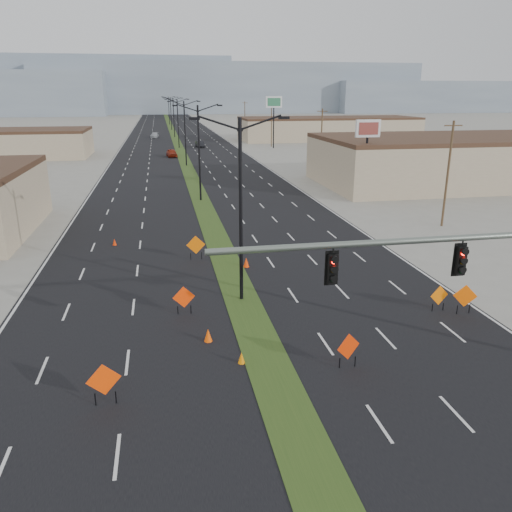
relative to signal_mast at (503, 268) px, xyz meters
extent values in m
plane|color=gray|center=(-8.56, -2.00, -4.79)|extent=(600.00, 600.00, 0.00)
cube|color=black|center=(-8.56, 98.00, -4.79)|extent=(25.00, 400.00, 0.02)
cube|color=#2B4719|center=(-8.56, 98.00, -4.79)|extent=(2.00, 400.00, 0.04)
cube|color=tan|center=(-40.56, 83.00, -2.54)|extent=(30.00, 14.00, 4.50)
cube|color=tan|center=(25.44, 43.00, -2.04)|extent=(36.00, 18.00, 5.50)
cube|color=tan|center=(29.44, 108.00, -2.29)|extent=(44.00, 16.00, 5.00)
cube|color=gray|center=(31.44, 298.00, 9.21)|extent=(220.00, 50.00, 28.00)
cube|color=gray|center=(171.44, 288.00, 4.21)|extent=(160.00, 50.00, 18.00)
cube|color=gray|center=(-38.56, 318.00, 11.21)|extent=(140.00, 50.00, 32.00)
cylinder|color=slate|center=(-3.36, 0.00, 1.31)|extent=(16.00, 0.24, 0.24)
cube|color=black|center=(-6.86, 0.00, 0.43)|extent=(0.50, 0.28, 1.30)
sphere|color=#FF0C05|center=(-6.86, -0.16, 0.78)|extent=(0.22, 0.22, 0.22)
cube|color=black|center=(-1.86, 0.00, 0.43)|extent=(0.50, 0.28, 1.30)
sphere|color=#FF0C05|center=(-1.86, -0.16, 0.78)|extent=(0.22, 0.22, 0.22)
cylinder|color=black|center=(-8.56, 10.00, 0.21)|extent=(0.20, 0.20, 10.00)
cube|color=black|center=(-10.86, 10.00, 5.16)|extent=(0.55, 0.24, 0.14)
cube|color=black|center=(-6.26, 10.00, 5.16)|extent=(0.55, 0.24, 0.14)
cylinder|color=black|center=(-8.56, 38.00, 0.21)|extent=(0.20, 0.20, 10.00)
cube|color=black|center=(-10.86, 38.00, 5.16)|extent=(0.55, 0.24, 0.14)
cube|color=black|center=(-6.26, 38.00, 5.16)|extent=(0.55, 0.24, 0.14)
cylinder|color=black|center=(-8.56, 66.00, 0.21)|extent=(0.20, 0.20, 10.00)
cube|color=black|center=(-10.86, 66.00, 5.16)|extent=(0.55, 0.24, 0.14)
cube|color=black|center=(-6.26, 66.00, 5.16)|extent=(0.55, 0.24, 0.14)
cylinder|color=black|center=(-8.56, 94.00, 0.21)|extent=(0.20, 0.20, 10.00)
cube|color=black|center=(-10.86, 94.00, 5.16)|extent=(0.55, 0.24, 0.14)
cube|color=black|center=(-6.26, 94.00, 5.16)|extent=(0.55, 0.24, 0.14)
cylinder|color=black|center=(-8.56, 122.00, 0.21)|extent=(0.20, 0.20, 10.00)
cube|color=black|center=(-10.86, 122.00, 5.16)|extent=(0.55, 0.24, 0.14)
cube|color=black|center=(-6.26, 122.00, 5.16)|extent=(0.55, 0.24, 0.14)
cylinder|color=black|center=(-8.56, 150.00, 0.21)|extent=(0.20, 0.20, 10.00)
cube|color=black|center=(-10.86, 150.00, 5.16)|extent=(0.55, 0.24, 0.14)
cube|color=black|center=(-6.26, 150.00, 5.16)|extent=(0.55, 0.24, 0.14)
cylinder|color=black|center=(-8.56, 178.00, 0.21)|extent=(0.20, 0.20, 10.00)
cube|color=black|center=(-10.86, 178.00, 5.16)|extent=(0.55, 0.24, 0.14)
cube|color=black|center=(-6.26, 178.00, 5.16)|extent=(0.55, 0.24, 0.14)
cylinder|color=#4C3823|center=(11.44, 23.00, -0.29)|extent=(0.20, 0.20, 9.00)
cube|color=#4C3823|center=(11.44, 23.00, 3.81)|extent=(1.60, 0.10, 0.10)
cylinder|color=#4C3823|center=(11.44, 58.00, -0.29)|extent=(0.20, 0.20, 9.00)
cube|color=#4C3823|center=(11.44, 58.00, 3.81)|extent=(1.60, 0.10, 0.10)
cylinder|color=#4C3823|center=(11.44, 93.00, -0.29)|extent=(0.20, 0.20, 9.00)
cube|color=#4C3823|center=(11.44, 93.00, 3.81)|extent=(1.60, 0.10, 0.10)
cylinder|color=#4C3823|center=(11.44, 128.00, -0.29)|extent=(0.20, 0.20, 9.00)
cube|color=#4C3823|center=(11.44, 128.00, 3.81)|extent=(1.60, 0.10, 0.10)
imported|color=maroon|center=(-10.56, 78.17, -4.08)|extent=(2.11, 4.33, 1.42)
imported|color=black|center=(-4.08, 94.36, -4.12)|extent=(1.86, 4.23, 1.35)
imported|color=#ACAFB6|center=(-13.83, 120.94, -4.15)|extent=(2.36, 4.65, 1.29)
cube|color=#F63C05|center=(-15.17, 1.00, -3.73)|extent=(1.26, 0.32, 1.28)
cylinder|color=black|center=(-15.54, 1.00, -4.53)|extent=(0.05, 0.05, 0.53)
cylinder|color=black|center=(-14.79, 1.00, -4.53)|extent=(0.05, 0.05, 0.53)
cube|color=#FF3805|center=(-11.85, 8.59, -3.82)|extent=(1.17, 0.15, 1.17)
cylinder|color=black|center=(-12.19, 8.59, -4.55)|extent=(0.05, 0.05, 0.49)
cylinder|color=black|center=(-11.50, 8.59, -4.55)|extent=(0.05, 0.05, 0.49)
cube|color=#DA5A04|center=(-10.56, 17.60, -3.70)|extent=(1.31, 0.05, 1.31)
cylinder|color=black|center=(-10.94, 17.60, -4.52)|extent=(0.05, 0.05, 0.55)
cylinder|color=black|center=(-10.17, 17.60, -4.52)|extent=(0.05, 0.05, 0.55)
cube|color=red|center=(-5.30, 1.85, -3.80)|extent=(1.13, 0.45, 1.19)
cylinder|color=black|center=(-5.65, 1.85, -4.54)|extent=(0.05, 0.05, 0.50)
cylinder|color=black|center=(-4.95, 1.85, -4.54)|extent=(0.05, 0.05, 0.50)
cube|color=#E76404|center=(1.55, 6.46, -3.89)|extent=(1.08, 0.20, 1.09)
cylinder|color=black|center=(1.24, 6.46, -4.57)|extent=(0.05, 0.05, 0.45)
cylinder|color=black|center=(1.87, 6.46, -4.57)|extent=(0.05, 0.05, 0.45)
cube|color=#EC5504|center=(2.69, 5.89, -3.77)|extent=(1.17, 0.44, 1.23)
cylinder|color=black|center=(2.34, 5.89, -4.54)|extent=(0.05, 0.05, 0.51)
cylinder|color=black|center=(3.05, 5.89, -4.54)|extent=(0.05, 0.05, 0.51)
cone|color=orange|center=(-9.68, 3.01, -4.53)|extent=(0.34, 0.34, 0.53)
cone|color=#FF5005|center=(-10.91, 5.29, -4.46)|extent=(0.46, 0.46, 0.66)
cone|color=#F13705|center=(-7.37, 15.38, -4.46)|extent=(0.52, 0.52, 0.67)
cone|color=red|center=(-16.48, 22.26, -4.52)|extent=(0.40, 0.40, 0.54)
cylinder|color=black|center=(9.46, 36.02, -1.29)|extent=(0.24, 0.24, 7.00)
cube|color=white|center=(9.46, 36.02, 2.76)|extent=(2.77, 0.42, 1.84)
cube|color=brown|center=(9.46, 35.82, 2.76)|extent=(2.21, 0.10, 1.29)
cylinder|color=black|center=(11.22, 89.93, -0.43)|extent=(0.24, 0.24, 8.73)
cube|color=white|center=(11.22, 89.93, 4.63)|extent=(3.46, 0.47, 2.30)
cube|color=#2E754E|center=(11.22, 89.73, 4.63)|extent=(2.76, 0.15, 1.61)
camera|label=1|loc=(-12.62, -15.86, 6.36)|focal=35.00mm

